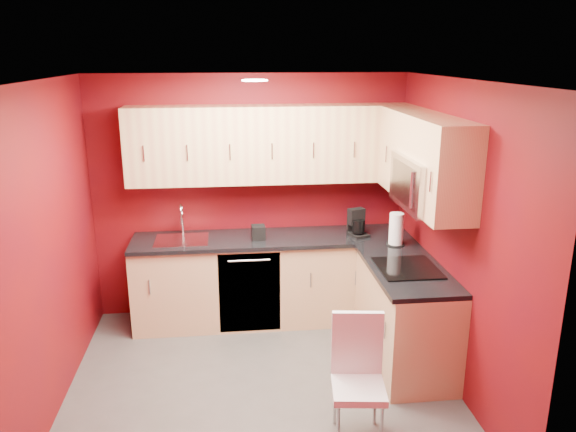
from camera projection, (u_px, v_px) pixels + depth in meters
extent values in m
plane|color=#4B4846|center=(261.00, 384.00, 4.74)|extent=(3.20, 3.20, 0.00)
plane|color=white|center=(257.00, 80.00, 4.04)|extent=(3.20, 3.20, 0.00)
plane|color=#660A09|center=(250.00, 197.00, 5.82)|extent=(3.20, 0.00, 3.20)
plane|color=#660A09|center=(277.00, 337.00, 2.96)|extent=(3.20, 0.00, 3.20)
plane|color=#660A09|center=(47.00, 252.00, 4.22)|extent=(0.00, 3.00, 3.00)
plane|color=#660A09|center=(456.00, 237.00, 4.56)|extent=(0.00, 3.00, 3.00)
cube|color=tan|center=(273.00, 280.00, 5.78)|extent=(2.80, 0.60, 0.87)
cube|color=tan|center=(405.00, 316.00, 4.99)|extent=(0.60, 1.30, 0.87)
cube|color=black|center=(272.00, 239.00, 5.64)|extent=(2.80, 0.63, 0.04)
cube|color=black|center=(407.00, 269.00, 4.85)|extent=(0.63, 1.27, 0.04)
cube|color=#D3B677|center=(270.00, 144.00, 5.51)|extent=(2.80, 0.35, 0.75)
cube|color=#D3B677|center=(406.00, 150.00, 5.20)|extent=(0.35, 0.57, 0.75)
cube|color=#D3B677|center=(455.00, 176.00, 4.10)|extent=(0.35, 0.22, 0.75)
cube|color=#D3B677|center=(433.00, 137.00, 4.51)|extent=(0.35, 0.76, 0.33)
cube|color=silver|center=(427.00, 183.00, 4.61)|extent=(0.40, 0.76, 0.42)
cube|color=black|center=(405.00, 184.00, 4.59)|extent=(0.02, 0.62, 0.33)
cylinder|color=silver|center=(411.00, 190.00, 4.37)|extent=(0.02, 0.02, 0.29)
cube|color=black|center=(407.00, 268.00, 4.81)|extent=(0.50, 0.55, 0.01)
cube|color=silver|center=(182.00, 241.00, 5.54)|extent=(0.52, 0.42, 0.02)
cylinder|color=silver|center=(182.00, 222.00, 5.69)|extent=(0.02, 0.02, 0.26)
torus|color=silver|center=(181.00, 211.00, 5.58)|extent=(0.02, 0.16, 0.16)
cylinder|color=silver|center=(181.00, 219.00, 5.53)|extent=(0.02, 0.02, 0.12)
cube|color=black|center=(250.00, 293.00, 5.48)|extent=(0.60, 0.02, 0.82)
cylinder|color=white|center=(255.00, 80.00, 4.33)|extent=(0.20, 0.20, 0.01)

